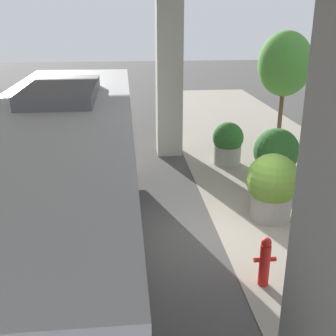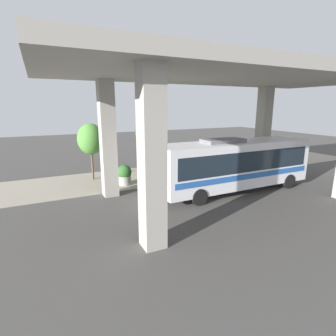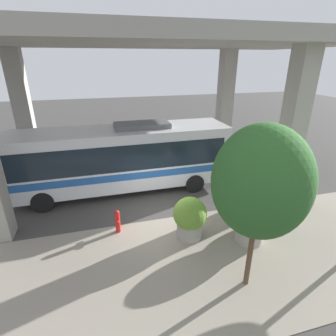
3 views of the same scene
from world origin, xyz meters
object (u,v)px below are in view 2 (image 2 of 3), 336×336
(planter_back, at_px, (124,175))
(street_tree_near, at_px, (151,131))
(planter_front, at_px, (175,167))
(fire_hydrant, at_px, (210,171))
(street_tree_far, at_px, (91,139))
(bus, at_px, (235,163))
(planter_middle, at_px, (146,167))

(planter_back, distance_m, street_tree_near, 5.14)
(planter_front, height_order, street_tree_near, street_tree_near)
(planter_front, height_order, planter_back, planter_front)
(fire_hydrant, distance_m, street_tree_far, 9.71)
(fire_hydrant, distance_m, street_tree_near, 6.03)
(fire_hydrant, xyz_separation_m, street_tree_near, (-3.74, -3.63, 3.03))
(bus, relative_size, planter_back, 7.39)
(planter_middle, distance_m, street_tree_far, 4.73)
(planter_front, distance_m, street_tree_near, 3.90)
(fire_hydrant, xyz_separation_m, planter_back, (-0.93, -6.90, 0.23))
(planter_middle, relative_size, planter_back, 1.20)
(planter_middle, xyz_separation_m, planter_back, (0.95, -2.07, -0.17))
(street_tree_near, bearing_deg, street_tree_far, -86.03)
(bus, distance_m, planter_back, 7.86)
(fire_hydrant, distance_m, planter_back, 6.96)
(planter_middle, relative_size, street_tree_far, 0.41)
(fire_hydrant, bearing_deg, street_tree_near, -135.84)
(planter_middle, bearing_deg, planter_front, 68.51)
(planter_back, bearing_deg, fire_hydrant, 82.30)
(street_tree_near, xyz_separation_m, street_tree_far, (0.35, -5.07, -0.39))
(planter_front, relative_size, street_tree_far, 0.39)
(street_tree_near, bearing_deg, fire_hydrant, 44.16)
(planter_middle, bearing_deg, street_tree_near, 147.40)
(planter_back, bearing_deg, planter_middle, 114.55)
(street_tree_far, bearing_deg, planter_front, 68.62)
(street_tree_near, distance_m, street_tree_far, 5.09)
(fire_hydrant, bearing_deg, planter_back, -97.70)
(fire_hydrant, bearing_deg, bus, -10.19)
(bus, xyz_separation_m, planter_back, (-4.64, -6.23, -1.20))
(street_tree_far, bearing_deg, bus, 48.55)
(planter_front, distance_m, planter_back, 4.20)
(planter_front, bearing_deg, street_tree_far, -111.38)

